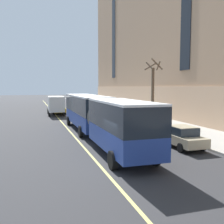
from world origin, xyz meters
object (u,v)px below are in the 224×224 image
object	(u,v)px
city_bus	(97,114)
parked_car_champagne_2	(181,137)
parked_car_black_4	(90,106)
parked_car_white_1	(108,112)
taxi_cab	(58,109)
street_tree_far_uptown	(153,90)
box_truck	(56,104)
parked_car_champagne_5	(137,122)

from	to	relation	value
city_bus	parked_car_champagne_2	size ratio (longest dim) A/B	4.52
parked_car_champagne_2	parked_car_black_4	size ratio (longest dim) A/B	1.03
parked_car_champagne_2	parked_car_white_1	bearing A→B (deg)	90.01
taxi_cab	parked_car_black_4	bearing A→B (deg)	30.38
parked_car_black_4	street_tree_far_uptown	xyz separation A→B (m)	(4.05, -17.37, 3.21)
parked_car_white_1	taxi_cab	world-z (taller)	same
box_truck	street_tree_far_uptown	xyz separation A→B (m)	(10.63, -11.38, 2.33)
parked_car_white_1	parked_car_champagne_2	size ratio (longest dim) A/B	1.03
parked_car_black_4	box_truck	size ratio (longest dim) A/B	0.64
parked_car_white_1	street_tree_far_uptown	distance (m)	7.76
parked_car_white_1	parked_car_champagne_2	bearing A→B (deg)	-89.99
box_truck	taxi_cab	bearing A→B (deg)	76.17
taxi_cab	city_bus	bearing A→B (deg)	-87.18
parked_car_white_1	taxi_cab	bearing A→B (deg)	126.79
box_truck	taxi_cab	xyz separation A→B (m)	(0.61, 2.50, -0.87)
box_truck	city_bus	bearing A→B (deg)	-84.98
parked_car_black_4	box_truck	bearing A→B (deg)	-137.69
parked_car_champagne_5	box_truck	distance (m)	17.42
city_bus	box_truck	xyz separation A→B (m)	(-1.68, 19.15, -0.38)
parked_car_champagne_2	taxi_cab	xyz separation A→B (m)	(-6.02, 26.70, 0.00)
taxi_cab	street_tree_far_uptown	world-z (taller)	street_tree_far_uptown
city_bus	parked_car_black_4	bearing A→B (deg)	78.96
parked_car_champagne_2	street_tree_far_uptown	distance (m)	13.81
parked_car_champagne_5	taxi_cab	size ratio (longest dim) A/B	1.03
parked_car_champagne_2	box_truck	distance (m)	25.11
parked_car_champagne_5	parked_car_white_1	bearing A→B (deg)	90.22
city_bus	parked_car_white_1	distance (m)	14.52
parked_car_white_1	box_truck	world-z (taller)	box_truck
parked_car_champagne_2	parked_car_champagne_5	size ratio (longest dim) A/B	0.92
parked_car_white_1	city_bus	bearing A→B (deg)	-110.00
parked_car_champagne_5	box_truck	world-z (taller)	box_truck
parked_car_white_1	street_tree_far_uptown	xyz separation A→B (m)	(4.00, -5.82, 3.20)
city_bus	street_tree_far_uptown	xyz separation A→B (m)	(8.95, 7.77, 1.95)
parked_car_white_1	parked_car_black_4	xyz separation A→B (m)	(-0.05, 11.55, -0.00)
city_bus	parked_car_champagne_5	size ratio (longest dim) A/B	4.18
parked_car_champagne_2	parked_car_black_4	xyz separation A→B (m)	(-0.05, 30.20, 0.00)
parked_car_white_1	street_tree_far_uptown	world-z (taller)	street_tree_far_uptown
city_bus	parked_car_champagne_2	world-z (taller)	city_bus
city_bus	box_truck	distance (m)	19.22
parked_car_white_1	parked_car_champagne_5	size ratio (longest dim) A/B	0.95
box_truck	parked_car_champagne_5	bearing A→B (deg)	-67.45
parked_car_white_1	box_truck	distance (m)	8.69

